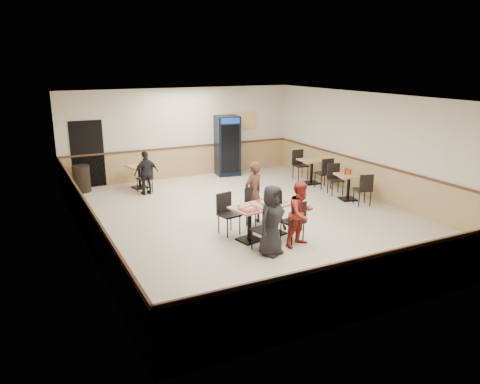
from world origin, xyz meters
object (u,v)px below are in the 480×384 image
diner_woman_right (301,214)px  lone_diner (146,173)px  diner_woman_left (272,220)px  pepsi_cooler (227,145)px  trash_bin (82,179)px  side_table_near (349,183)px  main_table (262,216)px  back_table (139,173)px  diner_man_opposite (254,193)px  side_table_far (312,168)px

diner_woman_right → lone_diner: bearing=94.1°
diner_woman_left → pepsi_cooler: size_ratio=0.72×
diner_woman_left → trash_bin: (-2.73, 6.72, -0.33)m
diner_woman_left → side_table_near: (3.95, 2.42, -0.25)m
side_table_near → pepsi_cooler: (-1.78, 4.35, 0.54)m
main_table → pepsi_cooler: bearing=61.4°
trash_bin → back_table: bearing=-11.7°
diner_man_opposite → trash_bin: (-3.31, 4.85, -0.36)m
side_table_far → pepsi_cooler: 3.07m
lone_diner → trash_bin: bearing=-44.6°
diner_woman_right → side_table_far: bearing=37.7°
diner_man_opposite → side_table_far: diner_man_opposite is taller
lone_diner → side_table_far: lone_diner is taller
side_table_far → trash_bin: 7.19m
main_table → trash_bin: trash_bin is taller
trash_bin → diner_woman_right: bearing=-61.7°
lone_diner → pepsi_cooler: bearing=-169.4°
side_table_near → trash_bin: 7.95m
main_table → lone_diner: lone_diner is taller
diner_woman_left → side_table_far: size_ratio=1.87×
back_table → trash_bin: 1.73m
side_table_far → pepsi_cooler: pepsi_cooler is taller
side_table_near → pepsi_cooler: size_ratio=0.41×
diner_man_opposite → pepsi_cooler: (1.59, 4.89, 0.26)m
side_table_near → side_table_far: 1.99m
diner_man_opposite → side_table_near: size_ratio=1.84×
trash_bin → main_table: bearing=-62.4°
side_table_near → pepsi_cooler: 4.73m
diner_woman_right → side_table_near: (3.15, 2.27, -0.22)m
main_table → back_table: (-1.34, 5.43, -0.03)m
pepsi_cooler → trash_bin: (-4.90, -0.04, -0.62)m
lone_diner → trash_bin: (-1.69, 1.16, -0.25)m
main_table → diner_woman_left: bearing=-117.9°
diner_woman_left → back_table: size_ratio=1.85×
main_table → lone_diner: (-1.34, 4.62, 0.15)m
side_table_near → back_table: bearing=141.6°
side_table_near → diner_woman_left: bearing=-148.5°
diner_man_opposite → back_table: 4.79m
lone_diner → side_table_near: bearing=137.9°
side_table_far → trash_bin: (-6.80, 2.31, -0.12)m
side_table_far → pepsi_cooler: bearing=128.9°
lone_diner → diner_man_opposite: bearing=103.9°
side_table_near → diner_woman_right: bearing=-144.3°
lone_diner → trash_bin: lone_diner is taller
diner_woman_right → back_table: diner_woman_right is taller
side_table_near → trash_bin: trash_bin is taller
back_table → diner_woman_right: bearing=-73.5°
diner_woman_right → lone_diner: 5.71m
diner_woman_right → pepsi_cooler: pepsi_cooler is taller
main_table → diner_man_opposite: size_ratio=1.00×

